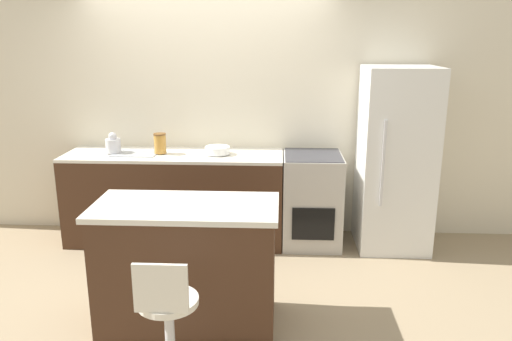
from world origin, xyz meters
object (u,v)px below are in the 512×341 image
(stool_chair, at_px, (168,323))
(kettle, at_px, (113,144))
(refrigerator, at_px, (395,160))
(oven_range, at_px, (312,199))
(mixing_bowl, at_px, (217,150))

(stool_chair, relative_size, kettle, 4.18)
(kettle, bearing_deg, refrigerator, -0.23)
(oven_range, bearing_deg, refrigerator, -1.30)
(stool_chair, bearing_deg, oven_range, 66.29)
(refrigerator, distance_m, stool_chair, 2.88)
(oven_range, bearing_deg, kettle, -179.81)
(oven_range, height_order, mixing_bowl, mixing_bowl)
(refrigerator, bearing_deg, mixing_bowl, 179.63)
(stool_chair, relative_size, mixing_bowl, 3.52)
(stool_chair, bearing_deg, kettle, 114.79)
(refrigerator, bearing_deg, kettle, 179.77)
(oven_range, relative_size, refrigerator, 0.52)
(refrigerator, distance_m, kettle, 2.81)
(refrigerator, height_order, stool_chair, refrigerator)
(kettle, height_order, mixing_bowl, kettle)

